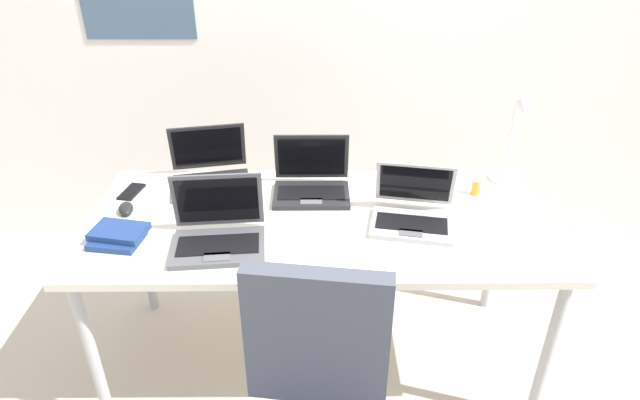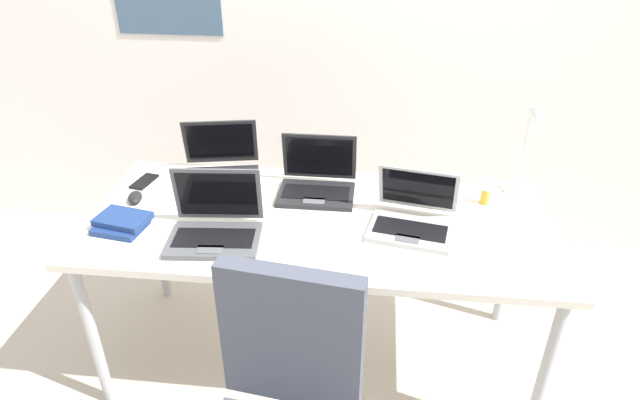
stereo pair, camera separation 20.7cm
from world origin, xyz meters
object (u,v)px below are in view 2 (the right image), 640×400
laptop_center (317,183)px  computer_mouse (135,197)px  desk_lamp (527,151)px  book_stack (122,223)px  pill_bottle (485,195)px  laptop_near_mouse (221,168)px  cell_phone (144,181)px  laptop_mid_desk (215,226)px  laptop_back_right (413,218)px

laptop_center → computer_mouse: bearing=-168.3°
desk_lamp → computer_mouse: size_ratio=4.17×
laptop_center → book_stack: size_ratio=1.48×
laptop_center → pill_bottle: bearing=-1.3°
laptop_center → laptop_near_mouse: (-0.43, 0.09, 0.00)m
pill_bottle → book_stack: 1.42m
computer_mouse → cell_phone: computer_mouse is taller
desk_lamp → book_stack: size_ratio=1.90×
cell_phone → desk_lamp: bearing=13.8°
laptop_center → laptop_mid_desk: (-0.33, -0.37, 0.00)m
desk_lamp → laptop_center: bearing=-174.6°
laptop_back_right → desk_lamp: bearing=34.5°
desk_lamp → laptop_center: (-0.83, -0.08, -0.15)m
laptop_center → cell_phone: laptop_center is taller
cell_phone → pill_bottle: 1.44m
laptop_back_right → laptop_mid_desk: size_ratio=1.01×
computer_mouse → book_stack: bearing=-98.7°
laptop_center → laptop_back_right: bearing=-30.9°
laptop_center → computer_mouse: size_ratio=3.25×
pill_bottle → cell_phone: bearing=179.2°
laptop_near_mouse → cell_phone: bearing=-165.4°
laptop_near_mouse → computer_mouse: 0.38m
laptop_center → book_stack: 0.78m
computer_mouse → book_stack: book_stack is taller
desk_lamp → laptop_back_right: (-0.45, -0.31, -0.15)m
laptop_near_mouse → computer_mouse: laptop_near_mouse is taller
computer_mouse → laptop_back_right: bearing=-22.0°
laptop_back_right → cell_phone: size_ratio=2.55×
laptop_back_right → book_stack: bearing=-173.6°
book_stack → laptop_mid_desk: bearing=-2.6°
laptop_center → cell_phone: size_ratio=2.29×
laptop_near_mouse → book_stack: bearing=-120.8°
laptop_back_right → computer_mouse: laptop_back_right is taller
laptop_back_right → laptop_near_mouse: size_ratio=0.94×
desk_lamp → laptop_center: desk_lamp is taller
laptop_near_mouse → pill_bottle: size_ratio=4.70×
computer_mouse → pill_bottle: 1.42m
laptop_back_right → computer_mouse: bearing=175.9°
desk_lamp → book_stack: bearing=-164.3°
laptop_back_right → book_stack: (-1.08, -0.12, -0.02)m
cell_phone → pill_bottle: (1.43, -0.02, 0.04)m
laptop_mid_desk → laptop_center: bearing=48.2°
cell_phone → laptop_near_mouse: bearing=25.7°
laptop_near_mouse → laptop_back_right: bearing=-21.3°
laptop_back_right → cell_phone: 1.16m
laptop_back_right → book_stack: 1.09m
laptop_center → laptop_mid_desk: bearing=-131.8°
desk_lamp → laptop_near_mouse: size_ratio=1.08×
laptop_center → cell_phone: bearing=179.6°
pill_bottle → book_stack: pill_bottle is taller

